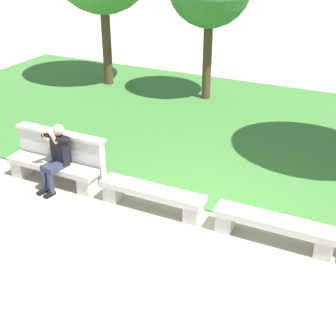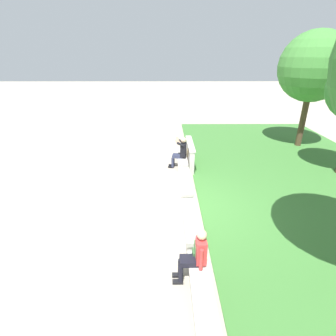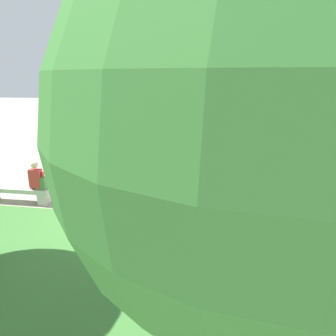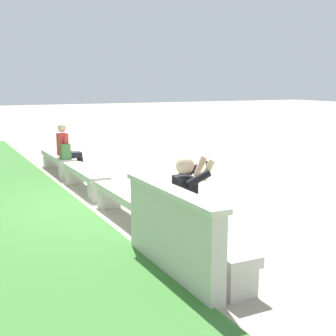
{
  "view_description": "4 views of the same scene",
  "coord_description": "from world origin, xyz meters",
  "px_view_note": "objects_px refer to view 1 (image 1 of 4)",
  "views": [
    {
      "loc": [
        2.35,
        -6.5,
        4.72
      ],
      "look_at": [
        -0.69,
        -0.25,
        1.09
      ],
      "focal_mm": 50.0,
      "sensor_mm": 36.0,
      "label": 1
    },
    {
      "loc": [
        6.88,
        -0.65,
        4.39
      ],
      "look_at": [
        -1.16,
        -0.6,
        0.86
      ],
      "focal_mm": 28.0,
      "sensor_mm": 36.0,
      "label": 2
    },
    {
      "loc": [
        -2.3,
        8.03,
        3.56
      ],
      "look_at": [
        -0.91,
        -0.49,
        1.09
      ],
      "focal_mm": 35.0,
      "sensor_mm": 36.0,
      "label": 3
    },
    {
      "loc": [
        -7.98,
        2.67,
        2.18
      ],
      "look_at": [
        -1.6,
        -0.53,
        0.88
      ],
      "focal_mm": 50.0,
      "sensor_mm": 36.0,
      "label": 4
    }
  ],
  "objects_px": {
    "bench_mid": "(274,226)",
    "person_photographer": "(56,154)",
    "bench_near": "(152,195)",
    "bench_main": "(53,170)"
  },
  "relations": [
    {
      "from": "bench_mid",
      "to": "person_photographer",
      "type": "height_order",
      "value": "person_photographer"
    },
    {
      "from": "bench_near",
      "to": "bench_mid",
      "type": "height_order",
      "value": "same"
    },
    {
      "from": "bench_near",
      "to": "person_photographer",
      "type": "bearing_deg",
      "value": -177.87
    },
    {
      "from": "bench_near",
      "to": "person_photographer",
      "type": "height_order",
      "value": "person_photographer"
    },
    {
      "from": "bench_main",
      "to": "bench_mid",
      "type": "relative_size",
      "value": 1.0
    },
    {
      "from": "bench_mid",
      "to": "bench_near",
      "type": "bearing_deg",
      "value": 180.0
    },
    {
      "from": "bench_main",
      "to": "bench_near",
      "type": "xyz_separation_m",
      "value": [
        2.27,
        0.0,
        0.0
      ]
    },
    {
      "from": "bench_near",
      "to": "bench_mid",
      "type": "bearing_deg",
      "value": 0.0
    },
    {
      "from": "bench_near",
      "to": "person_photographer",
      "type": "distance_m",
      "value": 2.1
    },
    {
      "from": "bench_main",
      "to": "bench_mid",
      "type": "distance_m",
      "value": 4.55
    }
  ]
}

